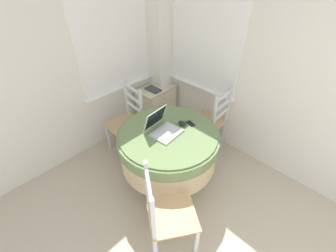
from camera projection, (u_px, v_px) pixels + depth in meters
corner_room_shell at (181, 80)px, 2.32m from camera, size 4.35×5.12×2.55m
round_dining_table at (168, 145)px, 2.61m from camera, size 1.15×1.15×0.74m
laptop at (163, 127)px, 2.48m from camera, size 0.35×0.36×0.26m
computer_mouse at (182, 123)px, 2.58m from camera, size 0.07×0.10×0.05m
cell_phone at (191, 123)px, 2.62m from camera, size 0.08×0.13×0.01m
dining_chair_near_back_window at (127, 122)px, 3.12m from camera, size 0.47×0.45×0.99m
dining_chair_near_right_window at (210, 122)px, 3.12m from camera, size 0.43×0.45×0.99m
dining_chair_camera_near at (167, 215)px, 2.00m from camera, size 0.59×0.58×0.99m
corner_cabinet at (157, 105)px, 3.74m from camera, size 0.60×0.40×0.64m
book_on_cabinet at (153, 89)px, 3.47m from camera, size 0.14×0.25×0.02m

